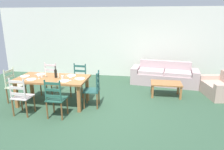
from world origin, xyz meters
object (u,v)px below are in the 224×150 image
dining_chair_head_west (14,85)px  wine_glass_near_right (70,76)px  coffee_cup_secondary (42,76)px  couch (164,76)px  dining_table (52,81)px  wine_glass_near_left (38,75)px  dining_chair_far_left (49,79)px  dining_chair_far_right (79,80)px  wine_bottle (56,73)px  coffee_table (166,85)px  armchair_upholstered (221,88)px  dining_chair_head_east (93,89)px  dining_chair_near_right (56,99)px  dining_chair_near_left (21,96)px  coffee_cup_primary (62,77)px

dining_chair_head_west → wine_glass_near_right: (1.72, -0.15, 0.38)m
coffee_cup_secondary → couch: coffee_cup_secondary is taller
couch → wine_glass_near_right: bearing=-136.4°
dining_table → couch: bearing=36.2°
wine_glass_near_left → dining_chair_far_left: bearing=100.3°
dining_chair_far_right → wine_bottle: 0.92m
dining_table → dining_chair_head_west: (-1.14, -0.01, -0.19)m
dining_chair_far_left → coffee_cup_secondary: 0.83m
dining_chair_head_west → couch: size_ratio=0.41×
coffee_table → armchair_upholstered: bearing=9.0°
dining_chair_head_east → dining_chair_near_right: bearing=-133.5°
dining_chair_head_east → coffee_cup_secondary: (-1.41, -0.02, 0.32)m
dining_table → dining_chair_head_east: dining_chair_head_east is taller
dining_chair_near_left → dining_chair_far_left: (-0.00, 1.49, 0.00)m
dining_chair_far_left → dining_chair_head_east: 1.75m
dining_chair_near_right → coffee_table: bearing=34.2°
wine_glass_near_left → coffee_table: size_ratio=0.18×
coffee_table → wine_glass_near_left: bearing=-159.9°
wine_glass_near_left → wine_bottle: bearing=24.9°
dining_table → dining_chair_head_east: 1.14m
dining_chair_near_right → wine_bottle: 0.92m
dining_chair_near_left → armchair_upholstered: dining_chair_near_left is taller
coffee_table → dining_chair_near_left: bearing=-152.7°
coffee_cup_secondary → wine_glass_near_left: bearing=-94.4°
dining_chair_head_west → dining_chair_far_right: bearing=25.5°
dining_chair_head_west → wine_glass_near_right: 1.76m
dining_chair_near_left → wine_glass_near_right: (1.03, 0.59, 0.38)m
armchair_upholstered → coffee_table: bearing=-171.0°
dining_chair_near_right → coffee_cup_secondary: bearing=133.3°
dining_chair_near_right → dining_chair_far_right: size_ratio=1.00×
dining_chair_near_left → armchair_upholstered: 5.63m
dining_table → wine_glass_near_left: wine_glass_near_left is taller
dining_chair_near_left → armchair_upholstered: bearing=21.9°
dining_chair_far_left → couch: size_ratio=0.41×
dining_chair_far_right → wine_bottle: wine_bottle is taller
coffee_cup_secondary → coffee_table: size_ratio=0.10×
dining_table → coffee_cup_secondary: 0.31m
coffee_cup_primary → dining_chair_near_right: bearing=-82.5°
couch → armchair_upholstered: (1.61, -0.95, -0.04)m
coffee_cup_primary → coffee_cup_secondary: same height
dining_chair_far_left → coffee_cup_primary: (0.78, -0.81, 0.32)m
coffee_cup_secondary → coffee_table: bearing=17.9°
dining_chair_near_left → wine_glass_near_right: dining_chair_near_left is taller
dining_chair_head_west → wine_glass_near_right: bearing=-4.9°
coffee_cup_primary → coffee_cup_secondary: size_ratio=1.00×
dining_chair_far_right → wine_glass_near_left: (-0.78, -0.92, 0.38)m
dining_chair_head_west → dining_chair_near_right: bearing=-25.3°
dining_chair_near_left → coffee_cup_primary: dining_chair_near_left is taller
couch → dining_chair_far_left: bearing=-156.7°
dining_chair_far_right → coffee_table: dining_chair_far_right is taller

